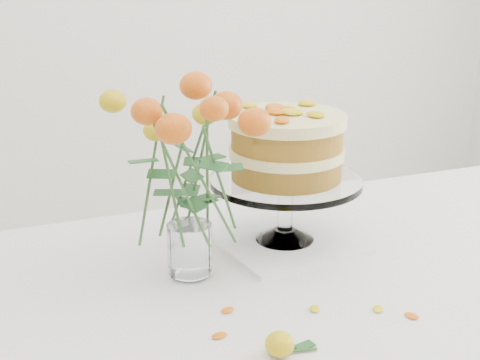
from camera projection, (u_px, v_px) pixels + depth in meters
name	position (u px, v px, depth m)	size (l,w,h in m)	color
table	(345.00, 312.00, 1.29)	(1.43, 0.93, 0.76)	tan
napkin	(284.00, 241.00, 1.40)	(0.27, 0.27, 0.01)	white
cake_stand	(287.00, 153.00, 1.34)	(0.31, 0.31, 0.28)	white
rose_vase	(187.00, 151.00, 1.18)	(0.31, 0.31, 0.42)	white
loose_rose_near	(280.00, 344.00, 1.00)	(0.08, 0.05, 0.04)	yellow
stray_petal_a	(315.00, 309.00, 1.14)	(0.03, 0.02, 0.00)	yellow
stray_petal_b	(378.00, 309.00, 1.14)	(0.03, 0.02, 0.00)	yellow
stray_petal_c	(412.00, 316.00, 1.11)	(0.03, 0.02, 0.00)	yellow
stray_petal_d	(228.00, 310.00, 1.13)	(0.03, 0.02, 0.00)	yellow
stray_petal_e	(219.00, 336.00, 1.06)	(0.03, 0.02, 0.00)	yellow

